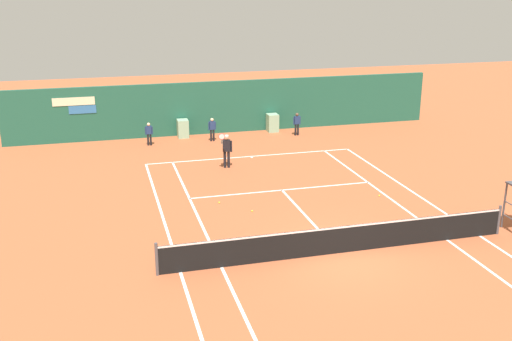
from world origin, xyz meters
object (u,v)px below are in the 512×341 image
(tennis_ball_by_sideline, at_px, (379,196))
(tennis_ball_near_service_line, at_px, (252,211))
(ball_kid_left_post, at_px, (149,132))
(ball_kid_centre_post, at_px, (297,122))
(tennis_ball_mid_court, at_px, (219,203))
(ball_kid_right_post, at_px, (212,128))
(player_on_baseline, at_px, (226,148))

(tennis_ball_by_sideline, distance_m, tennis_ball_near_service_line, 5.56)
(ball_kid_left_post, xyz_separation_m, ball_kid_centre_post, (8.43, 0.00, 0.04))
(tennis_ball_by_sideline, relative_size, tennis_ball_near_service_line, 1.00)
(tennis_ball_mid_court, relative_size, tennis_ball_near_service_line, 1.00)
(tennis_ball_by_sideline, bearing_deg, ball_kid_right_post, 115.18)
(ball_kid_centre_post, xyz_separation_m, tennis_ball_by_sideline, (0.03, -10.60, -0.73))
(ball_kid_right_post, distance_m, tennis_ball_mid_court, 9.81)
(ball_kid_left_post, relative_size, tennis_ball_near_service_line, 18.46)
(tennis_ball_by_sideline, bearing_deg, tennis_ball_mid_court, 171.84)
(tennis_ball_mid_court, height_order, tennis_ball_by_sideline, same)
(player_on_baseline, height_order, tennis_ball_mid_court, player_on_baseline)
(ball_kid_right_post, bearing_deg, player_on_baseline, 83.26)
(ball_kid_left_post, distance_m, ball_kid_right_post, 3.47)
(ball_kid_centre_post, bearing_deg, tennis_ball_mid_court, 55.68)
(ball_kid_centre_post, bearing_deg, tennis_ball_near_service_line, 63.05)
(tennis_ball_near_service_line, bearing_deg, player_on_baseline, 87.29)
(player_on_baseline, bearing_deg, ball_kid_left_post, -46.63)
(ball_kid_left_post, distance_m, tennis_ball_near_service_line, 11.30)
(player_on_baseline, bearing_deg, tennis_ball_mid_court, 85.11)
(player_on_baseline, height_order, ball_kid_left_post, player_on_baseline)
(ball_kid_centre_post, bearing_deg, ball_kid_left_post, -0.06)
(ball_kid_right_post, xyz_separation_m, tennis_ball_by_sideline, (4.98, -10.60, -0.72))
(tennis_ball_mid_court, xyz_separation_m, tennis_ball_by_sideline, (6.60, -0.95, 0.00))
(ball_kid_centre_post, bearing_deg, tennis_ball_by_sideline, 90.10)
(ball_kid_left_post, height_order, ball_kid_right_post, ball_kid_right_post)
(player_on_baseline, relative_size, tennis_ball_by_sideline, 26.98)
(ball_kid_right_post, relative_size, tennis_ball_by_sideline, 19.20)
(ball_kid_left_post, xyz_separation_m, tennis_ball_near_service_line, (2.90, -10.90, -0.69))
(player_on_baseline, distance_m, ball_kid_centre_post, 7.28)
(ball_kid_left_post, height_order, tennis_ball_near_service_line, ball_kid_left_post)
(player_on_baseline, height_order, tennis_ball_near_service_line, player_on_baseline)
(tennis_ball_mid_court, xyz_separation_m, tennis_ball_near_service_line, (1.05, -1.25, 0.00))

